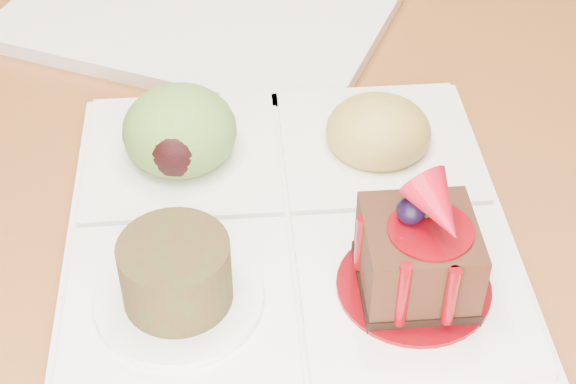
{
  "coord_description": "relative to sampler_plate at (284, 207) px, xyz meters",
  "views": [
    {
      "loc": [
        0.2,
        -0.8,
        1.12
      ],
      "look_at": [
        0.19,
        -0.43,
        0.79
      ],
      "focal_mm": 55.0,
      "sensor_mm": 36.0,
      "label": 1
    }
  ],
  "objects": [
    {
      "name": "sampler_plate",
      "position": [
        0.0,
        0.0,
        0.0
      ],
      "size": [
        0.28,
        0.28,
        0.1
      ],
      "rotation": [
        0.0,
        0.0,
        0.11
      ],
      "color": "white",
      "rests_on": "dining_table"
    },
    {
      "name": "ground",
      "position": [
        -0.18,
        0.43,
        -0.77
      ],
      "size": [
        6.0,
        6.0,
        0.0
      ],
      "primitive_type": "plane",
      "color": "#5D2E1A"
    }
  ]
}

